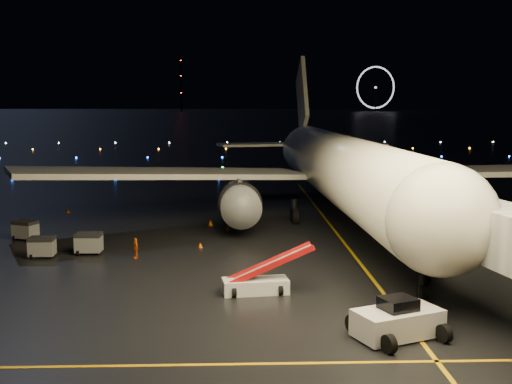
% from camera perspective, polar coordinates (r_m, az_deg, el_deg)
% --- Properties ---
extents(ground, '(2000.00, 2000.00, 0.00)m').
position_cam_1_polar(ground, '(338.70, -2.43, 6.02)').
color(ground, black).
rests_on(ground, ground).
extents(lane_centre, '(0.25, 80.00, 0.02)m').
position_cam_1_polar(lane_centre, '(55.66, 7.94, -4.62)').
color(lane_centre, '#D79A07').
rests_on(lane_centre, ground).
extents(lane_cross, '(60.00, 0.25, 0.02)m').
position_cam_1_polar(lane_cross, '(31.85, -15.93, -14.70)').
color(lane_cross, '#D79A07').
rests_on(lane_cross, ground).
extents(airliner, '(66.72, 63.59, 18.35)m').
position_cam_1_polar(airliner, '(66.49, 7.20, 5.44)').
color(airliner, silver).
rests_on(airliner, ground).
extents(pushback_tug, '(5.03, 3.89, 2.13)m').
position_cam_1_polar(pushback_tug, '(34.60, 12.48, -10.84)').
color(pushback_tug, silver).
rests_on(pushback_tug, ground).
extents(belt_loader, '(6.28, 2.45, 2.97)m').
position_cam_1_polar(belt_loader, '(41.10, -0.05, -6.99)').
color(belt_loader, silver).
rests_on(belt_loader, ground).
extents(crew_c, '(0.73, 1.01, 1.59)m').
position_cam_1_polar(crew_c, '(51.08, -10.64, -4.93)').
color(crew_c, orange).
rests_on(crew_c, ground).
extents(safety_cone_0, '(0.48, 0.48, 0.45)m').
position_cam_1_polar(safety_cone_0, '(54.02, -4.97, -4.72)').
color(safety_cone_0, '#ED5C00').
rests_on(safety_cone_0, ground).
extents(safety_cone_1, '(0.58, 0.58, 0.51)m').
position_cam_1_polar(safety_cone_1, '(60.80, -2.52, -3.23)').
color(safety_cone_1, '#ED5C00').
rests_on(safety_cone_1, ground).
extents(safety_cone_2, '(0.57, 0.57, 0.53)m').
position_cam_1_polar(safety_cone_2, '(63.50, -4.05, -2.74)').
color(safety_cone_2, '#ED5C00').
rests_on(safety_cone_2, ground).
extents(safety_cone_3, '(0.57, 0.57, 0.54)m').
position_cam_1_polar(safety_cone_3, '(73.36, -16.38, -1.58)').
color(safety_cone_3, '#ED5C00').
rests_on(safety_cone_3, ground).
extents(ferris_wheel, '(49.33, 16.80, 52.00)m').
position_cam_1_polar(ferris_wheel, '(776.87, 10.58, 8.97)').
color(ferris_wheel, black).
rests_on(ferris_wheel, ground).
extents(radio_mast, '(1.80, 1.80, 64.00)m').
position_cam_1_polar(radio_mast, '(781.22, -6.68, 9.49)').
color(radio_mast, black).
rests_on(radio_mast, ground).
extents(taxiway_lights, '(164.00, 92.00, 0.36)m').
position_cam_1_polar(taxiway_lights, '(144.99, -2.97, 3.33)').
color(taxiway_lights, black).
rests_on(taxiway_lights, ground).
extents(baggage_cart_0, '(2.07, 1.48, 1.72)m').
position_cam_1_polar(baggage_cart_0, '(53.29, -14.64, -4.44)').
color(baggage_cart_0, gray).
rests_on(baggage_cart_0, ground).
extents(baggage_cart_1, '(1.94, 1.37, 1.63)m').
position_cam_1_polar(baggage_cart_1, '(53.15, -18.49, -4.68)').
color(baggage_cart_1, gray).
rests_on(baggage_cart_1, ground).
extents(baggage_cart_3, '(2.37, 2.07, 1.69)m').
position_cam_1_polar(baggage_cart_3, '(60.40, -19.82, -3.21)').
color(baggage_cart_3, gray).
rests_on(baggage_cart_3, ground).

